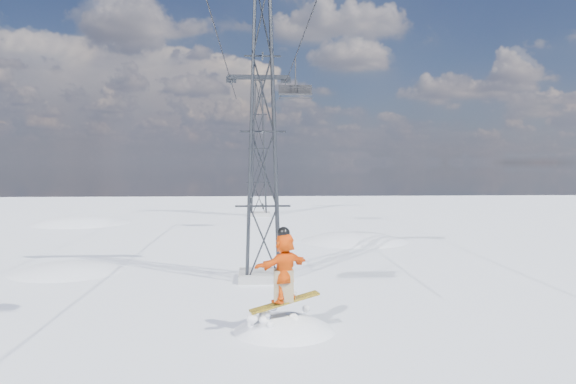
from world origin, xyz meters
name	(u,v)px	position (x,y,z in m)	size (l,w,h in m)	color
ground	(233,352)	(0.00, 0.00, 0.00)	(120.00, 120.00, 0.00)	white
lift_tower_near	(263,132)	(0.80, 8.00, 5.47)	(5.20, 1.80, 11.43)	#999999
lift_tower_far	(259,149)	(0.80, 33.00, 5.47)	(5.20, 1.80, 11.43)	#999999
haul_cables	(260,48)	(0.80, 19.50, 10.85)	(4.46, 51.00, 0.06)	black
lift_chair_mid	(295,91)	(3.00, 22.02, 8.79)	(2.07, 0.60, 2.57)	black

